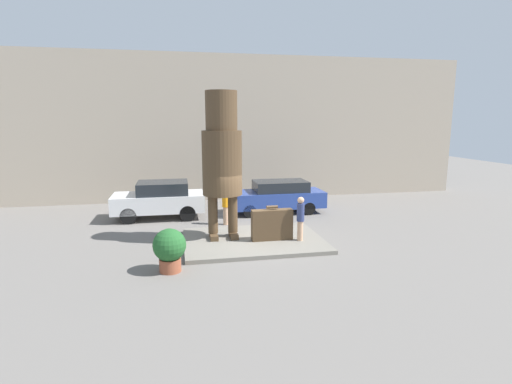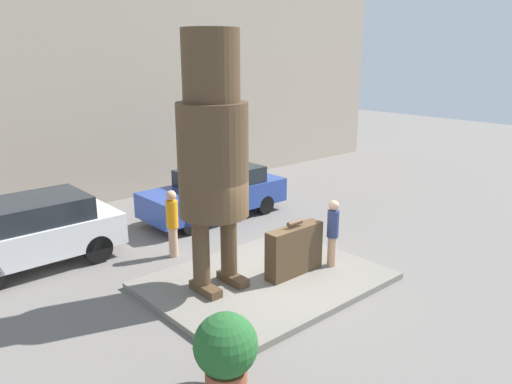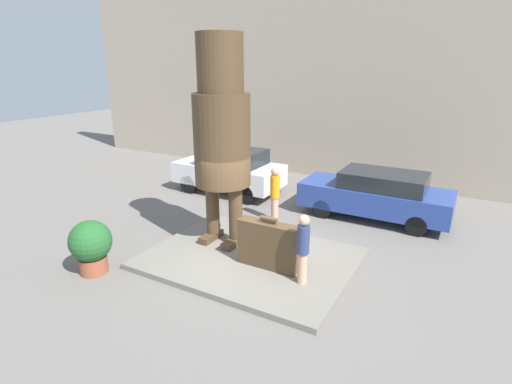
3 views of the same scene
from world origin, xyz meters
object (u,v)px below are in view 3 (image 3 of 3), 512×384
Objects in this scene: parked_car_white at (230,170)px; planter_pot at (91,245)px; worker_hivis at (275,192)px; parked_car_blue at (376,194)px; tourist at (303,246)px; giant_suitcase at (268,245)px; statue_figure at (222,127)px.

parked_car_white is 6.79m from planter_pot.
parked_car_blue is at bearing 33.21° from worker_hivis.
tourist is 3.98m from worker_hivis.
giant_suitcase is 0.32× the size of parked_car_blue.
parked_car_blue is at bearing 53.83° from planter_pot.
parked_car_white is at bearing 121.21° from statue_figure.
tourist is at bearing 21.39° from planter_pot.
parked_car_white is 3.30m from worker_hivis.
planter_pot is at bearing -150.07° from giant_suitcase.
parked_car_blue is at bearing 85.65° from tourist.
parked_car_blue is (3.07, 4.04, -2.44)m from statue_figure.
planter_pot is 0.75× the size of worker_hivis.
parked_car_white reaches higher than giant_suitcase.
tourist is (0.98, -0.28, 0.31)m from giant_suitcase.
parked_car_blue is (0.38, 5.00, -0.21)m from tourist.
planter_pot is (-1.90, -2.76, -2.52)m from statue_figure.
tourist reaches higher than parked_car_white.
worker_hivis is at bearing 125.64° from tourist.
statue_figure is 3.07× the size of worker_hivis.
giant_suitcase is 0.93× the size of tourist.
giant_suitcase is 0.86× the size of worker_hivis.
planter_pot is at bearing -158.61° from tourist.
worker_hivis is (-2.32, 3.23, -0.07)m from tourist.
statue_figure reaches higher than giant_suitcase.
tourist is 0.93× the size of worker_hivis.
statue_figure is at bearing 158.14° from giant_suitcase.
statue_figure is 3.56× the size of giant_suitcase.
statue_figure is at bearing 55.47° from planter_pot.
parked_car_white is at bearing 0.23° from parked_car_blue.
giant_suitcase is at bearing 29.93° from planter_pot.
statue_figure reaches higher than planter_pot.
statue_figure is 1.31× the size of parked_car_white.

